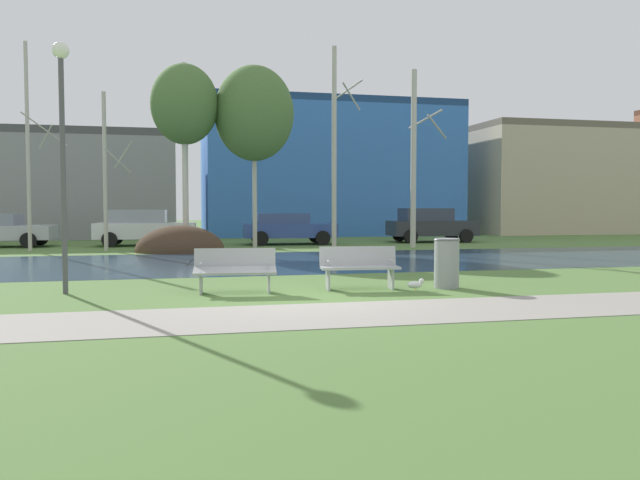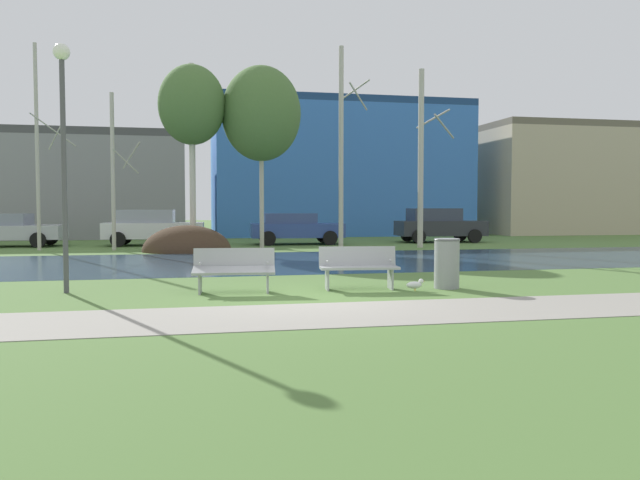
{
  "view_description": "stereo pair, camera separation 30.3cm",
  "coord_description": "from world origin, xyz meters",
  "px_view_note": "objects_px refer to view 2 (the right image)",
  "views": [
    {
      "loc": [
        -2.48,
        -11.26,
        1.69
      ],
      "look_at": [
        0.63,
        1.92,
        0.98
      ],
      "focal_mm": 35.64,
      "sensor_mm": 36.0,
      "label": 1
    },
    {
      "loc": [
        -2.18,
        -11.32,
        1.69
      ],
      "look_at": [
        0.63,
        1.92,
        0.98
      ],
      "focal_mm": 35.64,
      "sensor_mm": 36.0,
      "label": 2
    }
  ],
  "objects_px": {
    "bench_left": "(234,269)",
    "parked_sedan_second_white": "(152,227)",
    "bench_right": "(359,266)",
    "seagull": "(415,284)",
    "trash_bin": "(447,263)",
    "parked_wagon_fourth_dark": "(438,225)",
    "parked_van_nearest_silver": "(3,229)",
    "parked_hatch_third_blue": "(295,228)",
    "streetlamp": "(63,125)"
  },
  "relations": [
    {
      "from": "bench_right",
      "to": "parked_wagon_fourth_dark",
      "type": "xyz_separation_m",
      "value": [
        8.34,
        15.91,
        0.36
      ]
    },
    {
      "from": "bench_right",
      "to": "parked_hatch_third_blue",
      "type": "height_order",
      "value": "parked_hatch_third_blue"
    },
    {
      "from": "parked_van_nearest_silver",
      "to": "streetlamp",
      "type": "bearing_deg",
      "value": -71.71
    },
    {
      "from": "seagull",
      "to": "parked_sedan_second_white",
      "type": "bearing_deg",
      "value": 109.7
    },
    {
      "from": "seagull",
      "to": "parked_wagon_fourth_dark",
      "type": "distance_m",
      "value": 17.96
    },
    {
      "from": "parked_van_nearest_silver",
      "to": "parked_wagon_fourth_dark",
      "type": "xyz_separation_m",
      "value": [
        19.35,
        -0.6,
        0.09
      ]
    },
    {
      "from": "streetlamp",
      "to": "parked_sedan_second_white",
      "type": "relative_size",
      "value": 1.12
    },
    {
      "from": "bench_left",
      "to": "parked_hatch_third_blue",
      "type": "height_order",
      "value": "parked_hatch_third_blue"
    },
    {
      "from": "seagull",
      "to": "parked_wagon_fourth_dark",
      "type": "relative_size",
      "value": 0.09
    },
    {
      "from": "trash_bin",
      "to": "seagull",
      "type": "xyz_separation_m",
      "value": [
        -0.78,
        -0.26,
        -0.41
      ]
    },
    {
      "from": "parked_van_nearest_silver",
      "to": "parked_hatch_third_blue",
      "type": "distance_m",
      "value": 12.4
    },
    {
      "from": "parked_van_nearest_silver",
      "to": "parked_hatch_third_blue",
      "type": "relative_size",
      "value": 1.13
    },
    {
      "from": "bench_left",
      "to": "parked_sedan_second_white",
      "type": "bearing_deg",
      "value": 98.34
    },
    {
      "from": "seagull",
      "to": "parked_hatch_third_blue",
      "type": "bearing_deg",
      "value": 88.87
    },
    {
      "from": "trash_bin",
      "to": "parked_hatch_third_blue",
      "type": "height_order",
      "value": "parked_hatch_third_blue"
    },
    {
      "from": "trash_bin",
      "to": "parked_wagon_fourth_dark",
      "type": "xyz_separation_m",
      "value": [
        6.52,
        16.14,
        0.3
      ]
    },
    {
      "from": "trash_bin",
      "to": "parked_van_nearest_silver",
      "type": "xyz_separation_m",
      "value": [
        -12.84,
        16.74,
        0.22
      ]
    },
    {
      "from": "trash_bin",
      "to": "parked_wagon_fourth_dark",
      "type": "distance_m",
      "value": 17.41
    },
    {
      "from": "bench_left",
      "to": "streetlamp",
      "type": "xyz_separation_m",
      "value": [
        -3.22,
        0.65,
        2.8
      ]
    },
    {
      "from": "streetlamp",
      "to": "bench_left",
      "type": "bearing_deg",
      "value": -11.33
    },
    {
      "from": "bench_left",
      "to": "streetlamp",
      "type": "distance_m",
      "value": 4.32
    },
    {
      "from": "trash_bin",
      "to": "bench_left",
      "type": "bearing_deg",
      "value": 176.94
    },
    {
      "from": "parked_van_nearest_silver",
      "to": "trash_bin",
      "type": "bearing_deg",
      "value": -52.53
    },
    {
      "from": "parked_sedan_second_white",
      "to": "parked_hatch_third_blue",
      "type": "xyz_separation_m",
      "value": [
        6.26,
        -0.45,
        -0.07
      ]
    },
    {
      "from": "parked_hatch_third_blue",
      "to": "streetlamp",
      "type": "bearing_deg",
      "value": -115.41
    },
    {
      "from": "bench_right",
      "to": "seagull",
      "type": "distance_m",
      "value": 1.2
    },
    {
      "from": "bench_right",
      "to": "parked_sedan_second_white",
      "type": "distance_m",
      "value": 16.82
    },
    {
      "from": "parked_van_nearest_silver",
      "to": "parked_sedan_second_white",
      "type": "relative_size",
      "value": 1.09
    },
    {
      "from": "bench_right",
      "to": "streetlamp",
      "type": "height_order",
      "value": "streetlamp"
    },
    {
      "from": "bench_right",
      "to": "seagull",
      "type": "xyz_separation_m",
      "value": [
        1.04,
        -0.49,
        -0.34
      ]
    },
    {
      "from": "trash_bin",
      "to": "parked_sedan_second_white",
      "type": "height_order",
      "value": "parked_sedan_second_white"
    },
    {
      "from": "bench_right",
      "to": "parked_hatch_third_blue",
      "type": "relative_size",
      "value": 0.39
    },
    {
      "from": "streetlamp",
      "to": "parked_van_nearest_silver",
      "type": "height_order",
      "value": "streetlamp"
    },
    {
      "from": "parked_sedan_second_white",
      "to": "parked_wagon_fourth_dark",
      "type": "xyz_separation_m",
      "value": [
        13.24,
        -0.18,
        0.02
      ]
    },
    {
      "from": "bench_right",
      "to": "streetlamp",
      "type": "xyz_separation_m",
      "value": [
        -5.77,
        0.65,
        2.8
      ]
    },
    {
      "from": "seagull",
      "to": "streetlamp",
      "type": "relative_size",
      "value": 0.08
    },
    {
      "from": "bench_left",
      "to": "parked_sedan_second_white",
      "type": "xyz_separation_m",
      "value": [
        -2.36,
        16.09,
        0.34
      ]
    },
    {
      "from": "bench_left",
      "to": "trash_bin",
      "type": "xyz_separation_m",
      "value": [
        4.37,
        -0.23,
        0.06
      ]
    },
    {
      "from": "parked_sedan_second_white",
      "to": "parked_van_nearest_silver",
      "type": "bearing_deg",
      "value": 176.07
    },
    {
      "from": "seagull",
      "to": "bench_left",
      "type": "bearing_deg",
      "value": 172.18
    },
    {
      "from": "bench_right",
      "to": "trash_bin",
      "type": "xyz_separation_m",
      "value": [
        1.83,
        -0.23,
        0.06
      ]
    },
    {
      "from": "parked_van_nearest_silver",
      "to": "seagull",
      "type": "bearing_deg",
      "value": -54.68
    },
    {
      "from": "bench_left",
      "to": "seagull",
      "type": "xyz_separation_m",
      "value": [
        3.58,
        -0.49,
        -0.34
      ]
    },
    {
      "from": "parked_wagon_fourth_dark",
      "to": "streetlamp",
      "type": "bearing_deg",
      "value": -132.75
    },
    {
      "from": "parked_hatch_third_blue",
      "to": "parked_van_nearest_silver",
      "type": "bearing_deg",
      "value": 175.98
    },
    {
      "from": "parked_sedan_second_white",
      "to": "seagull",
      "type": "bearing_deg",
      "value": -70.3
    },
    {
      "from": "parked_hatch_third_blue",
      "to": "bench_left",
      "type": "bearing_deg",
      "value": -104.0
    },
    {
      "from": "streetlamp",
      "to": "parked_hatch_third_blue",
      "type": "bearing_deg",
      "value": 64.59
    },
    {
      "from": "parked_sedan_second_white",
      "to": "bench_left",
      "type": "bearing_deg",
      "value": -81.66
    },
    {
      "from": "seagull",
      "to": "streetlamp",
      "type": "distance_m",
      "value": 7.58
    }
  ]
}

